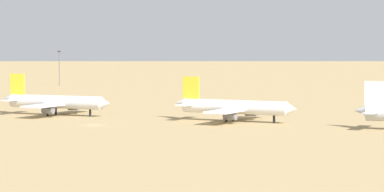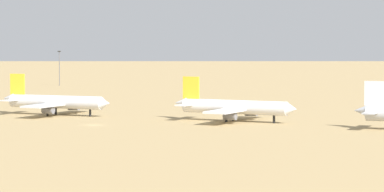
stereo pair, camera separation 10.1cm
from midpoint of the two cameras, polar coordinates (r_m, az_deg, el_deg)
ground at (r=232.74m, az=-6.20°, el=-1.83°), size 4000.00×4000.00×0.00m
ridge_far_west at (r=1548.35m, az=3.29°, el=4.75°), size 282.06×233.52×115.10m
ridge_west at (r=1231.31m, az=8.98°, el=4.37°), size 342.75×207.84×85.58m
parked_jet_yellow_2 at (r=264.92m, az=-8.62°, el=-0.37°), size 35.82×30.45×11.84m
parked_jet_yellow_3 at (r=241.78m, az=2.60°, el=-0.70°), size 35.65×30.09×11.77m
light_pole_mid at (r=445.34m, az=-8.33°, el=1.89°), size 1.80×0.50×16.86m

